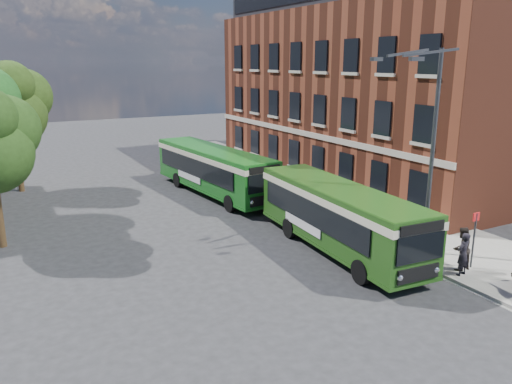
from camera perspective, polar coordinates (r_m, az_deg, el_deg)
ground at (r=22.13m, az=5.32°, el=-7.84°), size 120.00×120.00×0.00m
pavement at (r=32.14m, az=7.86°, el=-0.56°), size 6.00×48.00×0.15m
kerb_line at (r=30.51m, az=3.22°, el=-1.40°), size 0.12×48.00×0.01m
brick_office at (r=38.57m, az=13.26°, el=12.11°), size 12.10×26.00×14.20m
street_lamp at (r=22.41m, az=18.91°, el=4.48°), size 2.96×2.38×9.00m
bus_stop_sign at (r=22.40m, az=23.66°, el=-4.67°), size 0.35×0.08×2.52m
bus_front at (r=22.92m, az=9.40°, el=-2.31°), size 3.23×10.77×3.02m
bus_rear at (r=32.51m, az=-4.89°, el=2.89°), size 3.62×12.02×3.02m
pedestrian_a at (r=21.61m, az=22.57°, el=-6.57°), size 0.71×0.53×1.78m
pedestrian_b at (r=22.11m, az=22.42°, el=-6.00°), size 0.90×0.70×1.83m
tree_right at (r=36.11m, az=-26.06°, el=9.01°), size 5.06×4.81×8.54m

